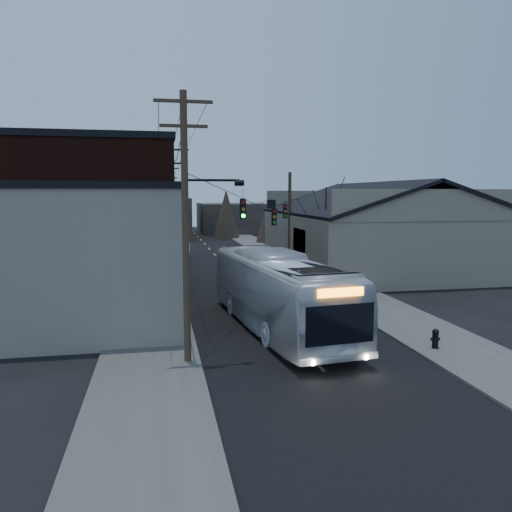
{
  "coord_description": "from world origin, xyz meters",
  "views": [
    {
      "loc": [
        -6.02,
        -16.26,
        6.69
      ],
      "look_at": [
        -0.35,
        12.61,
        3.0
      ],
      "focal_mm": 35.0,
      "sensor_mm": 36.0,
      "label": 1
    }
  ],
  "objects": [
    {
      "name": "ground",
      "position": [
        0.0,
        0.0,
        0.0
      ],
      "size": [
        160.0,
        160.0,
        0.0
      ],
      "primitive_type": "plane",
      "color": "black",
      "rests_on": "ground"
    },
    {
      "name": "road_surface",
      "position": [
        0.0,
        30.0,
        0.01
      ],
      "size": [
        9.0,
        110.0,
        0.02
      ],
      "primitive_type": "cube",
      "color": "black",
      "rests_on": "ground"
    },
    {
      "name": "sidewalk_left",
      "position": [
        -6.5,
        30.0,
        0.06
      ],
      "size": [
        4.0,
        110.0,
        0.12
      ],
      "primitive_type": "cube",
      "color": "#474744",
      "rests_on": "ground"
    },
    {
      "name": "sidewalk_right",
      "position": [
        6.5,
        30.0,
        0.06
      ],
      "size": [
        4.0,
        110.0,
        0.12
      ],
      "primitive_type": "cube",
      "color": "#474744",
      "rests_on": "ground"
    },
    {
      "name": "building_clapboard",
      "position": [
        -9.0,
        9.0,
        3.5
      ],
      "size": [
        8.0,
        8.0,
        7.0
      ],
      "primitive_type": "cube",
      "color": "gray",
      "rests_on": "ground"
    },
    {
      "name": "building_brick",
      "position": [
        -10.0,
        20.0,
        5.0
      ],
      "size": [
        10.0,
        12.0,
        10.0
      ],
      "primitive_type": "cube",
      "color": "black",
      "rests_on": "ground"
    },
    {
      "name": "building_left_far",
      "position": [
        -9.5,
        36.0,
        3.5
      ],
      "size": [
        9.0,
        14.0,
        7.0
      ],
      "primitive_type": "cube",
      "color": "#2C2823",
      "rests_on": "ground"
    },
    {
      "name": "warehouse",
      "position": [
        13.0,
        25.0,
        2.7
      ],
      "size": [
        16.16,
        20.6,
        7.73
      ],
      "color": "gray",
      "rests_on": "ground"
    },
    {
      "name": "building_far_left",
      "position": [
        -6.0,
        65.0,
        3.0
      ],
      "size": [
        10.0,
        12.0,
        6.0
      ],
      "primitive_type": "cube",
      "color": "#2C2823",
      "rests_on": "ground"
    },
    {
      "name": "building_far_right",
      "position": [
        7.0,
        70.0,
        2.5
      ],
      "size": [
        12.0,
        14.0,
        5.0
      ],
      "primitive_type": "cube",
      "color": "#2C2823",
      "rests_on": "ground"
    },
    {
      "name": "bare_tree",
      "position": [
        6.5,
        20.0,
        3.6
      ],
      "size": [
        0.4,
        0.4,
        7.2
      ],
      "primitive_type": "cone",
      "color": "black",
      "rests_on": "ground"
    },
    {
      "name": "utility_lines",
      "position": [
        -3.11,
        24.14,
        4.95
      ],
      "size": [
        11.24,
        45.28,
        10.5
      ],
      "color": "#382B1E",
      "rests_on": "ground"
    },
    {
      "name": "bus",
      "position": [
        -0.32,
        7.18,
        1.88
      ],
      "size": [
        4.64,
        13.78,
        3.76
      ],
      "primitive_type": "imported",
      "rotation": [
        0.0,
        0.0,
        3.25
      ],
      "color": "silver",
      "rests_on": "ground"
    },
    {
      "name": "parked_car",
      "position": [
        -3.72,
        35.09,
        0.79
      ],
      "size": [
        1.95,
        4.87,
        1.57
      ],
      "primitive_type": "imported",
      "rotation": [
        0.0,
        0.0,
        -0.06
      ],
      "color": "#B0B3B8",
      "rests_on": "ground"
    },
    {
      "name": "fire_hydrant",
      "position": [
        5.49,
        2.57,
        0.57
      ],
      "size": [
        0.4,
        0.29,
        0.85
      ],
      "rotation": [
        0.0,
        0.0,
        -0.07
      ],
      "color": "black",
      "rests_on": "sidewalk_right"
    }
  ]
}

